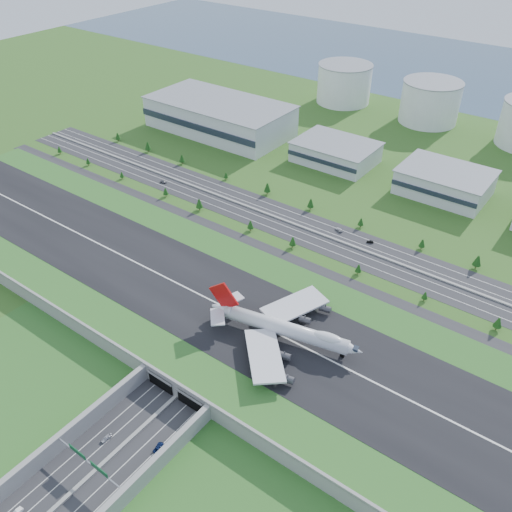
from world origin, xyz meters
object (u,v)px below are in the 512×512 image
Objects in this scene: car_0 at (106,438)px; car_2 at (159,448)px; fuel_tank_a at (344,84)px; car_5 at (370,242)px; car_4 at (163,182)px; boeing_747 at (284,328)px; car_7 at (339,229)px.

car_0 is 21.47m from car_2.
fuel_tank_a is 245.03m from car_5.
car_0 is 214.74m from car_4.
fuel_tank_a is 12.21× the size of car_5.
boeing_747 is 111.32m from car_7.
car_4 is (-133.72, 168.02, -0.00)m from car_0.
car_5 is (132.81, -205.24, -16.71)m from fuel_tank_a.
car_5 is at bearing -57.09° from fuel_tank_a.
car_7 is (-30.09, 106.33, -13.50)m from boeing_747.
car_7 is (-21.63, 0.72, 0.17)m from car_5.
car_2 is at bearing -145.27° from car_4.
car_0 is 0.91× the size of car_2.
boeing_747 reaches higher than car_5.
car_4 is at bearing -107.99° from car_5.
car_5 is (153.87, 18.51, -0.16)m from car_4.
car_7 is at bearing 93.87° from boeing_747.
car_0 is (-28.60, -80.92, -13.50)m from boeing_747.
car_0 is (112.66, -391.77, -16.54)m from fuel_tank_a.
boeing_747 is 14.78× the size of car_0.
car_4 reaches higher than car_2.
boeing_747 reaches higher than car_0.
car_0 is 187.26m from car_7.
fuel_tank_a is 8.63× the size of car_7.
car_2 is 1.32× the size of car_5.
car_5 is 21.65m from car_7.
car_0 is 1.21× the size of car_5.
fuel_tank_a reaches higher than car_4.
car_7 is at bearing 92.72° from car_0.
car_4 is at bearing 130.78° from car_0.
car_4 is at bearing -59.70° from car_2.
car_4 is 154.98m from car_5.
car_0 is at bearing -31.02° from car_5.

